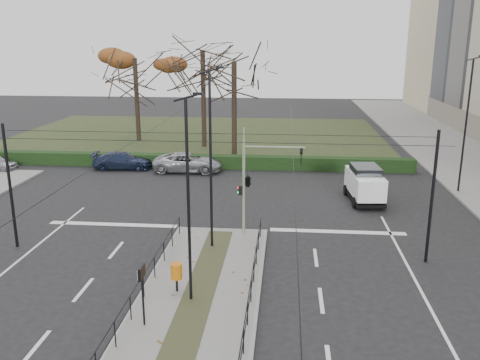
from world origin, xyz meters
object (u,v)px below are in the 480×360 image
object	(u,v)px
info_panel	(142,279)
parked_car_third	(123,161)
rust_tree	(135,58)
bare_tree_center	(203,58)
streetlamp_sidewalk	(466,124)
streetlamp_median_far	(211,159)
parked_car_fourth	(188,162)
streetlamp_median_near	(189,200)
traffic_light	(249,179)
litter_bin	(176,272)
bare_tree_near	(234,69)
white_van	(365,183)

from	to	relation	value
info_panel	parked_car_third	world-z (taller)	info_panel
rust_tree	bare_tree_center	distance (m)	7.36
info_panel	streetlamp_sidewalk	world-z (taller)	streetlamp_sidewalk
streetlamp_median_far	parked_car_third	size ratio (longest dim) A/B	1.85
bare_tree_center	parked_car_fourth	bearing A→B (deg)	-88.53
parked_car_third	rust_tree	size ratio (longest dim) A/B	0.43
rust_tree	streetlamp_median_near	bearing A→B (deg)	-70.49
traffic_light	streetlamp_median_near	bearing A→B (deg)	-103.15
litter_bin	info_panel	size ratio (longest dim) A/B	0.53
streetlamp_median_near	parked_car_fourth	bearing A→B (deg)	101.24
streetlamp_median_near	bare_tree_near	world-z (taller)	bare_tree_near
white_van	bare_tree_center	world-z (taller)	bare_tree_center
streetlamp_median_far	white_van	bearing A→B (deg)	45.03
litter_bin	bare_tree_center	bearing A→B (deg)	97.00
traffic_light	bare_tree_center	size ratio (longest dim) A/B	0.42
streetlamp_median_near	litter_bin	bearing A→B (deg)	139.09
info_panel	streetlamp_sidewalk	xyz separation A→B (m)	(16.03, 17.75, 2.67)
streetlamp_sidewalk	rust_tree	xyz separation A→B (m)	(-25.87, 15.61, 3.50)
rust_tree	bare_tree_near	xyz separation A→B (m)	(10.18, -6.18, -0.64)
info_panel	white_van	size ratio (longest dim) A/B	0.52
rust_tree	info_panel	bearing A→B (deg)	-73.56
white_van	bare_tree_center	distance (m)	21.16
streetlamp_median_far	streetlamp_sidewalk	xyz separation A→B (m)	(14.69, 10.63, 0.12)
streetlamp_median_near	streetlamp_median_far	bearing A→B (deg)	89.53
streetlamp_median_near	white_van	distance (m)	16.09
streetlamp_sidewalk	parked_car_third	xyz separation A→B (m)	(-23.89, 4.38, -3.87)
traffic_light	rust_tree	size ratio (longest dim) A/B	0.46
rust_tree	white_van	bearing A→B (deg)	-42.73
parked_car_third	rust_tree	world-z (taller)	rust_tree
info_panel	parked_car_fourth	bearing A→B (deg)	96.93
litter_bin	rust_tree	bearing A→B (deg)	108.72
streetlamp_median_far	rust_tree	size ratio (longest dim) A/B	0.80
litter_bin	info_panel	bearing A→B (deg)	-103.70
parked_car_fourth	bare_tree_center	size ratio (longest dim) A/B	0.45
parked_car_third	white_van	xyz separation A→B (m)	(17.47, -6.73, 0.52)
traffic_light	parked_car_fourth	xyz separation A→B (m)	(-5.60, 12.73, -2.24)
traffic_light	parked_car_fourth	bearing A→B (deg)	113.76
parked_car_third	bare_tree_near	distance (m)	11.75
info_panel	bare_tree_center	distance (m)	31.74
streetlamp_sidewalk	bare_tree_near	distance (m)	18.53
white_van	streetlamp_sidewalk	bearing A→B (deg)	20.17
traffic_light	streetlamp_sidewalk	size ratio (longest dim) A/B	0.56
streetlamp_sidewalk	bare_tree_center	world-z (taller)	bare_tree_center
streetlamp_median_far	parked_car_third	xyz separation A→B (m)	(-9.20, 15.01, -3.75)
litter_bin	streetlamp_sidewalk	distance (m)	21.96
parked_car_fourth	white_van	distance (m)	13.81
streetlamp_median_far	streetlamp_sidewalk	world-z (taller)	streetlamp_sidewalk
streetlamp_median_far	streetlamp_median_near	bearing A→B (deg)	-90.47
bare_tree_center	litter_bin	bearing A→B (deg)	-83.00
litter_bin	white_van	bearing A→B (deg)	55.08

